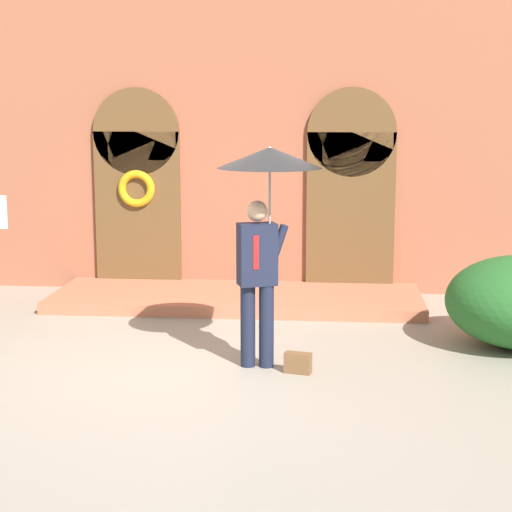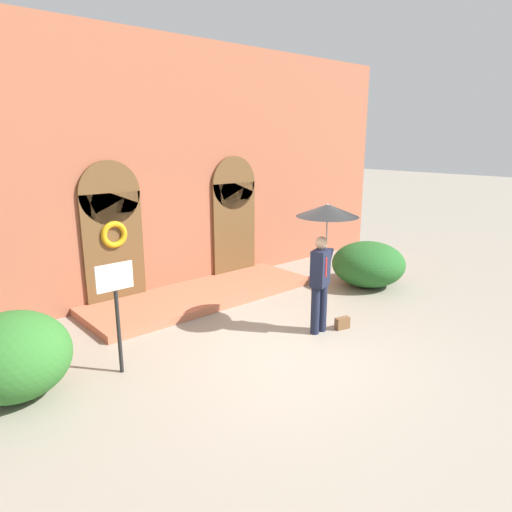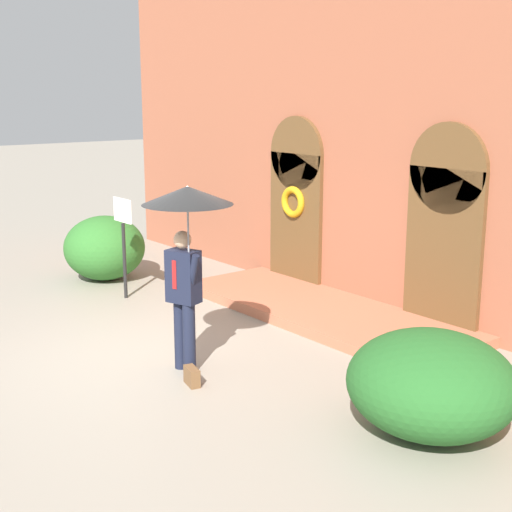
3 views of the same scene
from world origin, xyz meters
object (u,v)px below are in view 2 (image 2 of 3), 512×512
object	(u,v)px
person_with_umbrella	(325,230)
shrub_right	(368,264)
handbag	(342,323)
shrub_left	(14,356)
sign_post	(116,300)

from	to	relation	value
person_with_umbrella	shrub_right	xyz separation A→B (m)	(2.90, 1.05, -1.38)
handbag	shrub_left	bearing A→B (deg)	177.46
shrub_left	shrub_right	bearing A→B (deg)	-1.89
shrub_left	sign_post	bearing A→B (deg)	-13.08
sign_post	shrub_right	distance (m)	6.41
person_with_umbrella	shrub_left	bearing A→B (deg)	164.89
handbag	shrub_left	world-z (taller)	shrub_left
sign_post	shrub_right	size ratio (longest dim) A/B	0.98
person_with_umbrella	sign_post	size ratio (longest dim) A/B	1.37
shrub_right	handbag	bearing A→B (deg)	-153.78
handbag	shrub_left	xyz separation A→B (m)	(-5.20, 1.51, 0.49)
person_with_umbrella	shrub_right	distance (m)	3.38
sign_post	shrub_left	size ratio (longest dim) A/B	1.14
person_with_umbrella	sign_post	bearing A→B (deg)	164.11
shrub_left	shrub_right	xyz separation A→B (m)	(7.75, -0.26, -0.07)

